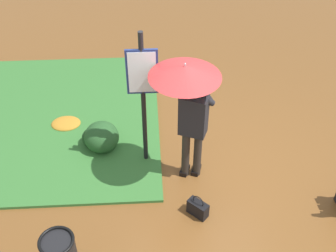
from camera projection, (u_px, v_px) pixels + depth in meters
ground_plane at (208, 181)px, 6.60m from camera, size 18.00×18.00×0.00m
grass_verge at (24, 120)px, 7.68m from camera, size 4.80×4.00×0.05m
person_with_umbrella at (189, 94)px, 5.70m from camera, size 0.96×0.96×2.04m
info_sign_post at (143, 87)px, 6.01m from camera, size 0.44×0.07×2.30m
handbag at (198, 208)px, 6.04m from camera, size 0.31×0.31×0.37m
shrub_cluster at (100, 137)px, 7.01m from camera, size 0.62×0.56×0.51m
leaf_pile_near_person at (164, 82)px, 8.56m from camera, size 0.45×0.36×0.10m
leaf_pile_far_path at (66, 124)px, 7.56m from camera, size 0.51×0.41×0.11m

